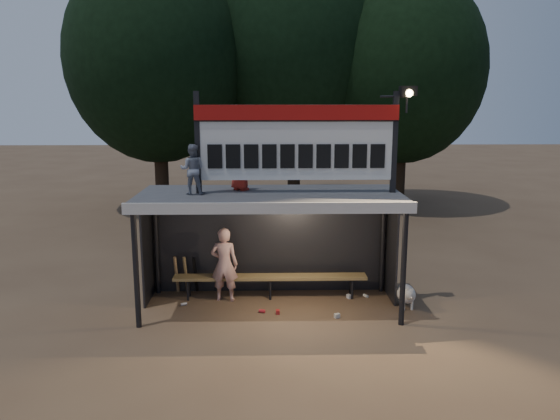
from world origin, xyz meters
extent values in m
plane|color=brown|center=(0.00, 0.00, 0.00)|extent=(80.00, 80.00, 0.00)
imported|color=silver|center=(-0.94, 0.43, 0.77)|extent=(0.60, 0.43, 1.53)
imported|color=gray|center=(-1.45, -0.15, 2.79)|extent=(0.47, 0.37, 0.94)
imported|color=#B1261B|center=(-0.58, 0.31, 2.81)|extent=(0.56, 0.55, 0.97)
cube|color=#3E3E41|center=(0.00, 0.00, 2.26)|extent=(5.00, 2.00, 0.12)
cube|color=silver|center=(0.00, -1.02, 2.22)|extent=(5.10, 0.06, 0.20)
cylinder|color=black|center=(-2.40, -0.90, 1.10)|extent=(0.10, 0.10, 2.20)
cylinder|color=black|center=(2.40, -0.90, 1.10)|extent=(0.10, 0.10, 2.20)
cylinder|color=black|center=(-2.40, 0.90, 1.10)|extent=(0.10, 0.10, 2.20)
cylinder|color=black|center=(2.40, 0.90, 1.10)|extent=(0.10, 0.10, 2.20)
cube|color=black|center=(0.00, 1.00, 1.10)|extent=(5.00, 0.04, 2.20)
cube|color=black|center=(-2.50, 0.50, 1.10)|extent=(0.04, 1.00, 2.20)
cube|color=black|center=(2.50, 0.50, 1.10)|extent=(0.04, 1.00, 2.20)
cylinder|color=black|center=(0.00, 1.00, 2.15)|extent=(5.00, 0.06, 0.06)
cube|color=black|center=(-1.35, 0.00, 3.27)|extent=(0.10, 0.10, 1.90)
cube|color=black|center=(2.35, 0.00, 3.27)|extent=(0.10, 0.10, 1.90)
cube|color=silver|center=(0.50, 0.00, 3.27)|extent=(3.80, 0.08, 1.40)
cube|color=#A30F0B|center=(0.50, -0.05, 3.83)|extent=(3.80, 0.04, 0.28)
cube|color=black|center=(0.50, -0.06, 3.68)|extent=(3.80, 0.02, 0.03)
cube|color=black|center=(-1.03, -0.05, 3.02)|extent=(0.27, 0.03, 0.45)
cube|color=black|center=(-0.69, -0.05, 3.02)|extent=(0.27, 0.03, 0.45)
cube|color=black|center=(-0.35, -0.05, 3.02)|extent=(0.27, 0.03, 0.45)
cube|color=black|center=(-0.01, -0.05, 3.02)|extent=(0.27, 0.03, 0.45)
cube|color=black|center=(0.33, -0.05, 3.02)|extent=(0.27, 0.03, 0.45)
cube|color=black|center=(0.67, -0.05, 3.02)|extent=(0.27, 0.03, 0.45)
cube|color=black|center=(1.01, -0.05, 3.02)|extent=(0.27, 0.03, 0.45)
cube|color=black|center=(1.35, -0.05, 3.02)|extent=(0.27, 0.03, 0.45)
cube|color=black|center=(1.69, -0.05, 3.02)|extent=(0.27, 0.03, 0.45)
cube|color=black|center=(2.03, -0.05, 3.02)|extent=(0.27, 0.03, 0.45)
cylinder|color=black|center=(2.30, 0.00, 4.12)|extent=(0.50, 0.04, 0.04)
cylinder|color=black|center=(2.55, 0.00, 3.97)|extent=(0.04, 0.04, 0.30)
cube|color=black|center=(2.55, -0.05, 4.22)|extent=(0.30, 0.22, 0.18)
sphere|color=#FFD88C|center=(2.55, -0.14, 4.18)|extent=(0.14, 0.14, 0.14)
cube|color=olive|center=(0.00, 0.55, 0.45)|extent=(4.00, 0.35, 0.06)
cylinder|color=black|center=(-1.70, 0.43, 0.23)|extent=(0.05, 0.05, 0.45)
cylinder|color=black|center=(-1.70, 0.67, 0.23)|extent=(0.05, 0.05, 0.45)
cylinder|color=black|center=(0.00, 0.43, 0.23)|extent=(0.05, 0.05, 0.45)
cylinder|color=black|center=(0.00, 0.67, 0.23)|extent=(0.05, 0.05, 0.45)
cylinder|color=black|center=(1.70, 0.43, 0.23)|extent=(0.05, 0.05, 0.45)
cylinder|color=black|center=(1.70, 0.67, 0.23)|extent=(0.05, 0.05, 0.45)
cylinder|color=#302015|center=(-4.00, 10.00, 1.87)|extent=(0.50, 0.50, 3.74)
ellipsoid|color=black|center=(-4.00, 10.00, 5.53)|extent=(6.46, 6.46, 7.48)
cylinder|color=#302015|center=(1.00, 11.50, 2.09)|extent=(0.50, 0.50, 4.18)
ellipsoid|color=black|center=(1.00, 11.50, 6.18)|extent=(7.22, 7.22, 8.36)
cylinder|color=black|center=(5.00, 10.50, 1.76)|extent=(0.50, 0.50, 3.52)
ellipsoid|color=black|center=(5.00, 10.50, 5.20)|extent=(6.08, 6.08, 7.04)
ellipsoid|color=silver|center=(2.71, -0.01, 0.27)|extent=(0.36, 0.58, 0.36)
sphere|color=silver|center=(2.71, -0.29, 0.36)|extent=(0.22, 0.22, 0.22)
cone|color=beige|center=(2.71, -0.39, 0.34)|extent=(0.10, 0.10, 0.10)
cone|color=beige|center=(2.66, -0.31, 0.46)|extent=(0.06, 0.06, 0.07)
cone|color=beige|center=(2.76, -0.31, 0.46)|extent=(0.06, 0.06, 0.07)
cylinder|color=#F0E4D0|center=(2.63, -0.19, 0.09)|extent=(0.05, 0.05, 0.18)
cylinder|color=#EEE5CE|center=(2.79, -0.19, 0.09)|extent=(0.05, 0.05, 0.18)
cylinder|color=white|center=(2.63, 0.17, 0.09)|extent=(0.05, 0.05, 0.18)
cylinder|color=beige|center=(2.79, 0.17, 0.09)|extent=(0.05, 0.05, 0.18)
cylinder|color=beige|center=(2.71, 0.29, 0.34)|extent=(0.04, 0.16, 0.14)
cylinder|color=#977146|center=(-1.99, 0.82, 0.43)|extent=(0.08, 0.27, 0.84)
cylinder|color=olive|center=(-1.79, 0.82, 0.43)|extent=(0.09, 0.30, 0.83)
cylinder|color=black|center=(-1.59, 0.82, 0.43)|extent=(0.09, 0.33, 0.83)
cube|color=#A81E1C|center=(0.14, -0.34, 0.04)|extent=(0.07, 0.10, 0.08)
cylinder|color=silver|center=(-1.74, 0.13, 0.04)|extent=(0.14, 0.11, 0.07)
cube|color=beige|center=(1.26, -0.56, 0.04)|extent=(0.12, 0.11, 0.08)
cylinder|color=red|center=(-0.16, -0.28, 0.04)|extent=(0.13, 0.09, 0.07)
cube|color=#B6B6BB|center=(1.64, 0.47, 0.04)|extent=(0.11, 0.12, 0.08)
cylinder|color=beige|center=(2.00, 0.51, 0.04)|extent=(0.12, 0.14, 0.07)
camera|label=1|loc=(-0.03, -10.27, 4.06)|focal=35.00mm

